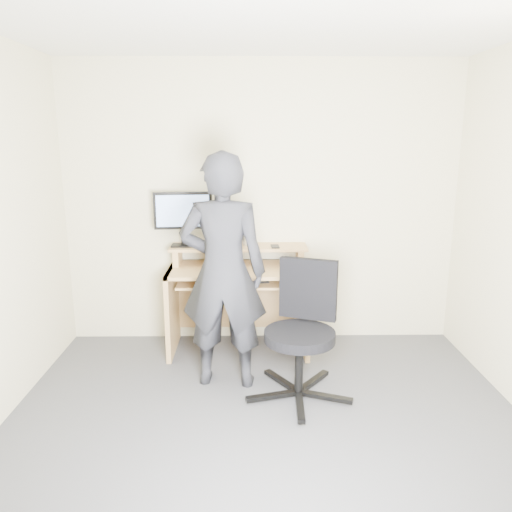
{
  "coord_description": "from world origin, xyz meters",
  "views": [
    {
      "loc": [
        -0.11,
        -2.69,
        1.85
      ],
      "look_at": [
        -0.05,
        1.05,
        0.95
      ],
      "focal_mm": 35.0,
      "sensor_mm": 36.0,
      "label": 1
    }
  ],
  "objects_px": {
    "person": "(223,272)",
    "office_chair": "(302,326)",
    "desk": "(239,288)",
    "monitor": "(183,214)"
  },
  "relations": [
    {
      "from": "desk",
      "to": "person",
      "type": "distance_m",
      "value": 0.77
    },
    {
      "from": "monitor",
      "to": "person",
      "type": "distance_m",
      "value": 0.89
    },
    {
      "from": "person",
      "to": "office_chair",
      "type": "bearing_deg",
      "value": 167.19
    },
    {
      "from": "desk",
      "to": "person",
      "type": "relative_size",
      "value": 0.68
    },
    {
      "from": "monitor",
      "to": "office_chair",
      "type": "height_order",
      "value": "monitor"
    },
    {
      "from": "monitor",
      "to": "person",
      "type": "height_order",
      "value": "person"
    },
    {
      "from": "office_chair",
      "to": "desk",
      "type": "bearing_deg",
      "value": 139.38
    },
    {
      "from": "desk",
      "to": "monitor",
      "type": "bearing_deg",
      "value": 172.93
    },
    {
      "from": "desk",
      "to": "office_chair",
      "type": "relative_size",
      "value": 1.25
    },
    {
      "from": "desk",
      "to": "person",
      "type": "bearing_deg",
      "value": -98.26
    }
  ]
}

